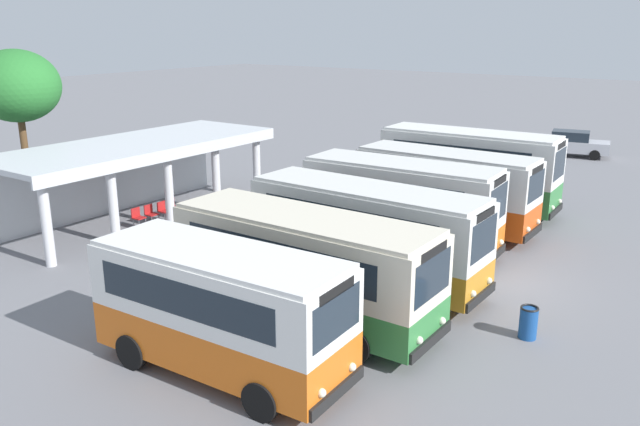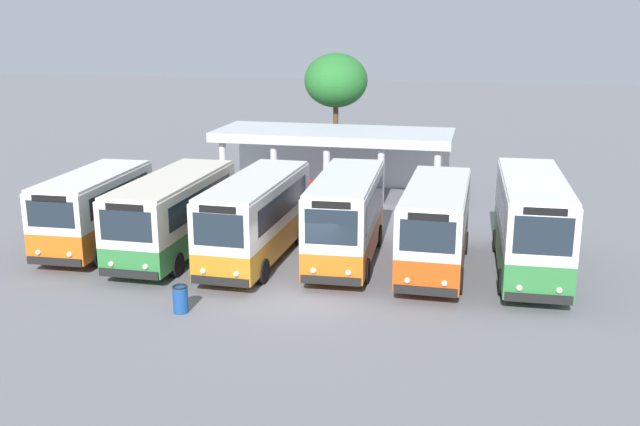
# 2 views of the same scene
# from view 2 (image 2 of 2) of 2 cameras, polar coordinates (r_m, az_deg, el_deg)

# --- Properties ---
(ground_plane) EXTENTS (180.00, 180.00, 0.00)m
(ground_plane) POSITION_cam_2_polar(r_m,az_deg,el_deg) (24.75, -1.64, -6.53)
(ground_plane) COLOR slate
(city_bus_nearest_orange) EXTENTS (2.55, 6.61, 3.12)m
(city_bus_nearest_orange) POSITION_cam_2_polar(r_m,az_deg,el_deg) (30.61, -17.24, 0.39)
(city_bus_nearest_orange) COLOR black
(city_bus_nearest_orange) RESTS_ON ground
(city_bus_second_in_row) EXTENTS (2.49, 7.90, 3.14)m
(city_bus_second_in_row) POSITION_cam_2_polar(r_m,az_deg,el_deg) (29.12, -11.40, 0.09)
(city_bus_second_in_row) COLOR black
(city_bus_second_in_row) RESTS_ON ground
(city_bus_middle_cream) EXTENTS (2.39, 7.98, 3.24)m
(city_bus_middle_cream) POSITION_cam_2_polar(r_m,az_deg,el_deg) (27.94, -5.01, -0.19)
(city_bus_middle_cream) COLOR black
(city_bus_middle_cream) RESTS_ON ground
(city_bus_fourth_amber) EXTENTS (2.54, 7.35, 3.38)m
(city_bus_fourth_amber) POSITION_cam_2_polar(r_m,az_deg,el_deg) (27.64, 2.05, -0.16)
(city_bus_fourth_amber) COLOR black
(city_bus_fourth_amber) RESTS_ON ground
(city_bus_fifth_blue) EXTENTS (2.34, 7.38, 3.24)m
(city_bus_fifth_blue) POSITION_cam_2_polar(r_m,az_deg,el_deg) (27.04, 9.04, -0.84)
(city_bus_fifth_blue) COLOR black
(city_bus_fifth_blue) RESTS_ON ground
(city_bus_far_end_green) EXTENTS (2.50, 8.00, 3.59)m
(city_bus_far_end_green) POSITION_cam_2_polar(r_m,az_deg,el_deg) (27.41, 16.20, -0.65)
(city_bus_far_end_green) COLOR black
(city_bus_far_end_green) RESTS_ON ground
(terminal_canopy) EXTENTS (12.44, 4.79, 3.40)m
(terminal_canopy) POSITION_cam_2_polar(r_m,az_deg,el_deg) (39.18, 1.25, 5.36)
(terminal_canopy) COLOR silver
(terminal_canopy) RESTS_ON ground
(waiting_chair_end_by_column) EXTENTS (0.45, 0.45, 0.86)m
(waiting_chair_end_by_column) POSITION_cam_2_polar(r_m,az_deg,el_deg) (38.44, -0.54, 2.10)
(waiting_chair_end_by_column) COLOR slate
(waiting_chair_end_by_column) RESTS_ON ground
(waiting_chair_second_from_end) EXTENTS (0.45, 0.45, 0.86)m
(waiting_chair_second_from_end) POSITION_cam_2_polar(r_m,az_deg,el_deg) (38.26, 0.37, 2.04)
(waiting_chair_second_from_end) COLOR slate
(waiting_chair_second_from_end) RESTS_ON ground
(waiting_chair_middle_seat) EXTENTS (0.45, 0.45, 0.86)m
(waiting_chair_middle_seat) POSITION_cam_2_polar(r_m,az_deg,el_deg) (38.06, 1.29, 1.97)
(waiting_chair_middle_seat) COLOR slate
(waiting_chair_middle_seat) RESTS_ON ground
(waiting_chair_fourth_seat) EXTENTS (0.45, 0.45, 0.86)m
(waiting_chair_fourth_seat) POSITION_cam_2_polar(r_m,az_deg,el_deg) (38.06, 2.27, 1.96)
(waiting_chair_fourth_seat) COLOR slate
(waiting_chair_fourth_seat) RESTS_ON ground
(roadside_tree_behind_canopy) EXTENTS (3.84, 3.84, 7.11)m
(roadside_tree_behind_canopy) POSITION_cam_2_polar(r_m,az_deg,el_deg) (44.80, 1.26, 10.31)
(roadside_tree_behind_canopy) COLOR brown
(roadside_tree_behind_canopy) RESTS_ON ground
(litter_bin_apron) EXTENTS (0.49, 0.49, 0.90)m
(litter_bin_apron) POSITION_cam_2_polar(r_m,az_deg,el_deg) (23.69, -10.87, -6.63)
(litter_bin_apron) COLOR #19478C
(litter_bin_apron) RESTS_ON ground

